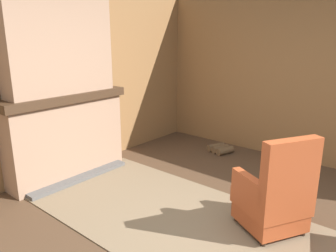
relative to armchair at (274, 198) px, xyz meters
name	(u,v)px	position (x,y,z in m)	size (l,w,h in m)	color
ground_plane	(222,245)	(-0.27, -0.53, -0.38)	(14.00, 14.00, 0.00)	#4C3523
wood_panel_wall_left	(53,81)	(-3.03, -0.53, 0.97)	(0.06, 6.07, 2.70)	olive
wood_panel_wall_back	(325,78)	(-0.25, 2.23, 0.96)	(6.07, 0.09, 2.70)	olive
fireplace_hearth	(67,136)	(-2.80, -0.53, 0.21)	(0.59, 1.78, 1.20)	#9E7A60
chimney_breast	(58,37)	(-2.81, -0.53, 1.56)	(0.34, 1.48, 1.48)	#9E7A60
area_rug	(191,225)	(-0.70, -0.44, -0.38)	(4.03, 1.73, 0.01)	#7A664C
armchair	(274,198)	(0.00, 0.00, 0.00)	(0.80, 0.81, 1.05)	#A84723
firewood_stack	(220,149)	(-1.65, 1.72, -0.32)	(0.44, 0.41, 0.12)	brown
oil_lamp_vase	(21,91)	(-2.85, -1.08, 0.91)	(0.09, 0.09, 0.27)	silver
storage_case	(73,86)	(-2.85, -0.33, 0.90)	(0.16, 0.20, 0.16)	black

